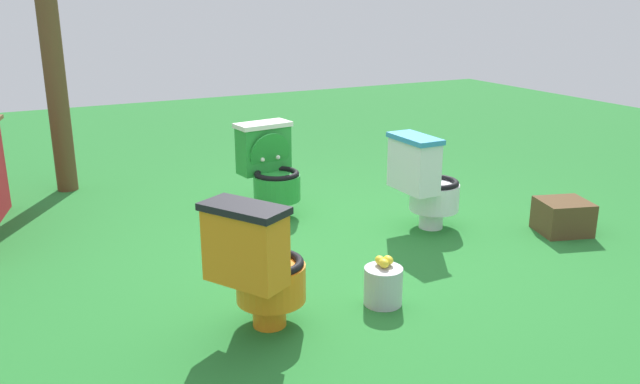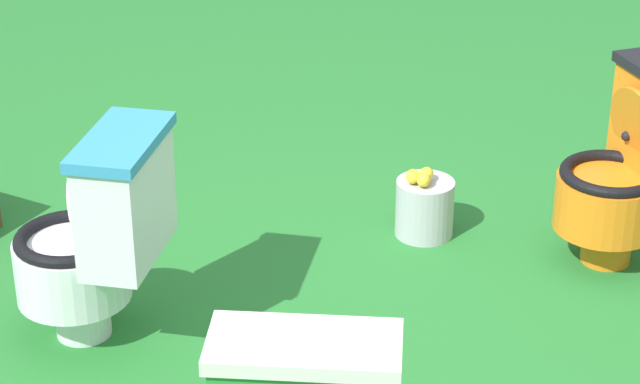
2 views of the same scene
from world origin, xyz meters
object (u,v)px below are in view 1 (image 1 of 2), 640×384
lemon_bucket (383,285)px  wooden_post (56,88)px  small_crate (563,217)px  toilet_green (271,169)px  toilet_orange (259,265)px  toilet_white (425,181)px

lemon_bucket → wooden_post: bearing=22.4°
small_crate → lemon_bucket: size_ratio=1.28×
wooden_post → small_crate: size_ratio=5.21×
toilet_green → toilet_orange: 1.91m
toilet_white → small_crate: size_ratio=2.06×
toilet_green → lemon_bucket: 1.79m
toilet_orange → toilet_green: bearing=125.0°
toilet_orange → small_crate: bearing=67.5°
small_crate → toilet_green: bearing=51.6°
lemon_bucket → toilet_orange: bearing=88.0°
toilet_green → wooden_post: 2.08m
toilet_white → toilet_green: bearing=-134.9°
toilet_orange → lemon_bucket: bearing=57.6°
toilet_white → small_crate: toilet_white is taller
toilet_orange → small_crate: size_ratio=2.06×
toilet_orange → small_crate: (0.35, -2.55, -0.25)m
toilet_white → wooden_post: wooden_post is taller
toilet_white → lemon_bucket: bearing=-46.2°
toilet_orange → lemon_bucket: toilet_orange is taller
toilet_green → toilet_white: size_ratio=1.00×
toilet_white → lemon_bucket: 1.33m
small_crate → lemon_bucket: 1.85m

